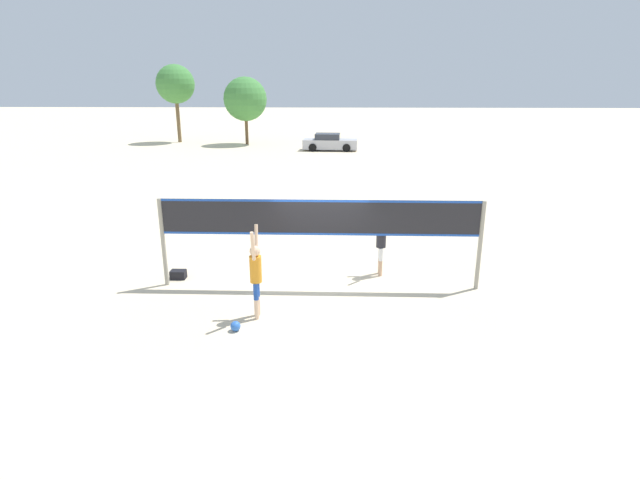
{
  "coord_description": "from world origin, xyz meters",
  "views": [
    {
      "loc": [
        0.42,
        -12.75,
        5.41
      ],
      "look_at": [
        0.0,
        0.0,
        1.35
      ],
      "focal_mm": 28.0,
      "sensor_mm": 36.0,
      "label": 1
    }
  ],
  "objects_px": {
    "player_blocker": "(381,239)",
    "tree_left_cluster": "(245,99)",
    "player_spiker": "(256,271)",
    "gear_bag": "(178,274)",
    "volleyball_net": "(320,224)",
    "tree_right_cluster": "(175,84)",
    "parked_car_near": "(330,143)",
    "volleyball": "(235,326)"
  },
  "relations": [
    {
      "from": "volleyball_net",
      "to": "player_blocker",
      "type": "xyz_separation_m",
      "value": [
        1.73,
        0.96,
        -0.69
      ]
    },
    {
      "from": "player_spiker",
      "to": "parked_car_near",
      "type": "relative_size",
      "value": 0.5
    },
    {
      "from": "volleyball_net",
      "to": "player_spiker",
      "type": "bearing_deg",
      "value": -126.95
    },
    {
      "from": "volleyball_net",
      "to": "volleyball",
      "type": "relative_size",
      "value": 37.42
    },
    {
      "from": "player_spiker",
      "to": "tree_right_cluster",
      "type": "distance_m",
      "value": 38.48
    },
    {
      "from": "player_blocker",
      "to": "parked_car_near",
      "type": "distance_m",
      "value": 27.91
    },
    {
      "from": "volleyball_net",
      "to": "player_spiker",
      "type": "height_order",
      "value": "volleyball_net"
    },
    {
      "from": "player_spiker",
      "to": "gear_bag",
      "type": "bearing_deg",
      "value": 48.17
    },
    {
      "from": "gear_bag",
      "to": "tree_left_cluster",
      "type": "xyz_separation_m",
      "value": [
        -3.59,
        32.2,
        3.82
      ]
    },
    {
      "from": "gear_bag",
      "to": "parked_car_near",
      "type": "bearing_deg",
      "value": 82.08
    },
    {
      "from": "volleyball_net",
      "to": "parked_car_near",
      "type": "xyz_separation_m",
      "value": [
        -0.15,
        28.8,
        -1.17
      ]
    },
    {
      "from": "volleyball_net",
      "to": "tree_left_cluster",
      "type": "relative_size",
      "value": 1.48
    },
    {
      "from": "volleyball_net",
      "to": "gear_bag",
      "type": "height_order",
      "value": "volleyball_net"
    },
    {
      "from": "volleyball_net",
      "to": "player_blocker",
      "type": "distance_m",
      "value": 2.1
    },
    {
      "from": "tree_right_cluster",
      "to": "parked_car_near",
      "type": "bearing_deg",
      "value": -20.67
    },
    {
      "from": "tree_right_cluster",
      "to": "volleyball",
      "type": "bearing_deg",
      "value": -71.3
    },
    {
      "from": "gear_bag",
      "to": "tree_right_cluster",
      "type": "height_order",
      "value": "tree_right_cluster"
    },
    {
      "from": "player_spiker",
      "to": "tree_right_cluster",
      "type": "relative_size",
      "value": 0.32
    },
    {
      "from": "parked_car_near",
      "to": "tree_left_cluster",
      "type": "distance_m",
      "value": 9.09
    },
    {
      "from": "gear_bag",
      "to": "parked_car_near",
      "type": "height_order",
      "value": "parked_car_near"
    },
    {
      "from": "player_blocker",
      "to": "tree_left_cluster",
      "type": "distance_m",
      "value": 33.18
    },
    {
      "from": "volleyball_net",
      "to": "tree_right_cluster",
      "type": "xyz_separation_m",
      "value": [
        -14.28,
        34.13,
        3.39
      ]
    },
    {
      "from": "player_spiker",
      "to": "volleyball",
      "type": "relative_size",
      "value": 9.66
    },
    {
      "from": "tree_left_cluster",
      "to": "player_blocker",
      "type": "bearing_deg",
      "value": -73.45
    },
    {
      "from": "tree_right_cluster",
      "to": "player_blocker",
      "type": "bearing_deg",
      "value": -64.23
    },
    {
      "from": "volleyball",
      "to": "tree_left_cluster",
      "type": "xyz_separation_m",
      "value": [
        -5.85,
        35.29,
        3.83
      ]
    },
    {
      "from": "volleyball_net",
      "to": "volleyball",
      "type": "xyz_separation_m",
      "value": [
        -1.83,
        -2.63,
        -1.68
      ]
    },
    {
      "from": "player_spiker",
      "to": "gear_bag",
      "type": "distance_m",
      "value": 3.71
    },
    {
      "from": "gear_bag",
      "to": "parked_car_near",
      "type": "distance_m",
      "value": 28.62
    },
    {
      "from": "volleyball_net",
      "to": "parked_car_near",
      "type": "bearing_deg",
      "value": 90.3
    },
    {
      "from": "player_blocker",
      "to": "gear_bag",
      "type": "relative_size",
      "value": 4.87
    },
    {
      "from": "parked_car_near",
      "to": "gear_bag",
      "type": "bearing_deg",
      "value": -94.87
    },
    {
      "from": "parked_car_near",
      "to": "tree_left_cluster",
      "type": "relative_size",
      "value": 0.77
    },
    {
      "from": "volleyball",
      "to": "tree_right_cluster",
      "type": "xyz_separation_m",
      "value": [
        -12.45,
        36.77,
        5.06
      ]
    },
    {
      "from": "volleyball",
      "to": "tree_right_cluster",
      "type": "relative_size",
      "value": 0.03
    },
    {
      "from": "player_spiker",
      "to": "tree_right_cluster",
      "type": "xyz_separation_m",
      "value": [
        -12.84,
        36.05,
        3.99
      ]
    },
    {
      "from": "volleyball",
      "to": "gear_bag",
      "type": "relative_size",
      "value": 0.54
    },
    {
      "from": "parked_car_near",
      "to": "tree_left_cluster",
      "type": "bearing_deg",
      "value": 155.96
    },
    {
      "from": "parked_car_near",
      "to": "tree_right_cluster",
      "type": "relative_size",
      "value": 0.65
    },
    {
      "from": "player_spiker",
      "to": "parked_car_near",
      "type": "distance_m",
      "value": 30.75
    },
    {
      "from": "parked_car_near",
      "to": "tree_right_cluster",
      "type": "distance_m",
      "value": 15.77
    },
    {
      "from": "player_spiker",
      "to": "parked_car_near",
      "type": "bearing_deg",
      "value": -2.4
    }
  ]
}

